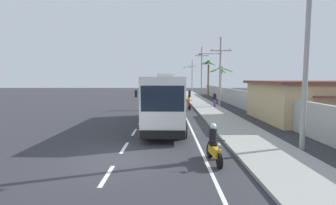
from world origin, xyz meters
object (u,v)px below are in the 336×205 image
Objects in this scene: utility_pole_far at (203,70)px; palm_second at (221,76)px; utility_pole_nearest at (309,38)px; motorcycle_beside_bus at (190,104)px; utility_pole_mid at (220,70)px; motorcycle_trailing at (215,147)px; palm_nearest at (209,72)px; pedestrian_near_kerb at (216,99)px; utility_pole_distant at (193,75)px; coach_bus_foreground at (167,99)px.

palm_second is at bearing -88.40° from utility_pole_far.
motorcycle_beside_bus is at bearing 105.09° from utility_pole_nearest.
utility_pole_nearest reaches higher than utility_pole_mid.
palm_nearest reaches higher than motorcycle_trailing.
pedestrian_near_kerb is 38.01m from utility_pole_distant.
motorcycle_trailing is 35.63m from palm_nearest.
pedestrian_near_kerb is 0.17× the size of utility_pole_nearest.
palm_second is at bearing -91.38° from palm_nearest.
coach_bus_foreground is at bearing -102.26° from utility_pole_far.
utility_pole_nearest is at bearing -88.80° from utility_pole_mid.
utility_pole_mid is 14.74m from palm_nearest.
motorcycle_trailing is at bearing -91.43° from motorcycle_beside_bus.
utility_pole_far is 3.78m from palm_nearest.
motorcycle_beside_bus is (2.49, 9.39, -1.32)m from coach_bus_foreground.
motorcycle_beside_bus is at bearing -95.77° from utility_pole_distant.
pedestrian_near_kerb is 0.26× the size of palm_nearest.
palm_second is at bearing 89.06° from utility_pole_nearest.
utility_pole_far is 15.61m from palm_second.
utility_pole_mid reaches higher than motorcycle_trailing.
palm_nearest is (5.30, 35.01, 3.97)m from motorcycle_trailing.
utility_pole_distant reaches higher than pedestrian_near_kerb.
pedestrian_near_kerb is 19.87m from utility_pole_far.
palm_second reaches higher than pedestrian_near_kerb.
pedestrian_near_kerb is 4.94m from palm_second.
palm_nearest is (0.72, -3.69, -0.33)m from utility_pole_far.
motorcycle_trailing is at bearing -94.44° from utility_pole_distant.
pedestrian_near_kerb is (3.58, 19.25, 0.40)m from motorcycle_trailing.
utility_pole_nearest is (6.72, -6.28, 3.36)m from coach_bus_foreground.
palm_nearest reaches higher than coach_bus_foreground.
utility_pole_far is at bearing 91.60° from palm_second.
palm_nearest is (0.87, -22.09, 0.20)m from utility_pole_distant.
palm_nearest is 11.90m from palm_second.
coach_bus_foreground is at bearing -105.33° from palm_nearest.
palm_second is at bearing 50.56° from motorcycle_beside_bus.
utility_pole_mid is 1.01× the size of utility_pole_distant.
motorcycle_trailing is 0.29× the size of palm_nearest.
motorcycle_beside_bus is at bearing -101.09° from utility_pole_far.
coach_bus_foreground is 9.81m from motorcycle_beside_bus.
motorcycle_trailing is 0.23× the size of utility_pole_mid.
coach_bus_foreground is 13.90m from utility_pole_mid.
utility_pole_mid is (4.28, 20.31, 3.83)m from motorcycle_trailing.
palm_nearest reaches higher than pedestrian_near_kerb.
pedestrian_near_kerb is at bearing -110.15° from palm_second.
palm_nearest is (0.63, 33.10, -0.72)m from utility_pole_nearest.
utility_pole_mid reaches higher than palm_nearest.
coach_bus_foreground is at bearing -117.59° from utility_pole_mid.
motorcycle_trailing is at bearing -101.91° from utility_pole_mid.
utility_pole_far reaches higher than utility_pole_mid.
pedestrian_near_kerb is at bearing -92.93° from utility_pole_far.
coach_bus_foreground reaches higher than motorcycle_trailing.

